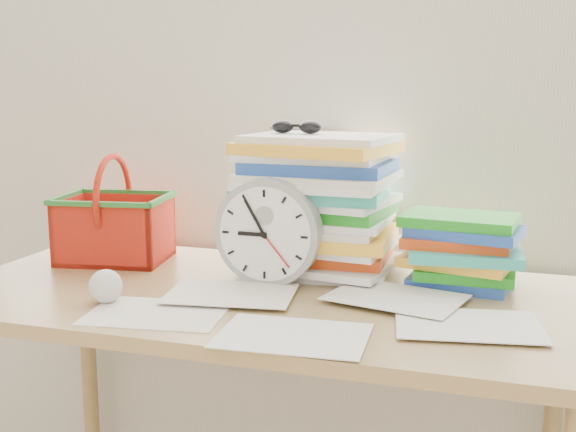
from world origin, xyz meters
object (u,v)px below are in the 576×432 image
(paper_stack, at_px, (318,204))
(book_stack, at_px, (459,251))
(basket, at_px, (114,209))
(desk, at_px, (259,323))
(clock, at_px, (268,232))

(paper_stack, height_order, book_stack, paper_stack)
(paper_stack, height_order, basket, paper_stack)
(desk, bearing_deg, book_stack, 23.08)
(desk, distance_m, book_stack, 0.48)
(paper_stack, bearing_deg, clock, -114.55)
(paper_stack, xyz_separation_m, book_stack, (0.34, -0.04, -0.09))
(desk, height_order, clock, clock)
(clock, bearing_deg, paper_stack, 65.45)
(clock, distance_m, basket, 0.46)
(desk, height_order, paper_stack, paper_stack)
(clock, xyz_separation_m, basket, (-0.46, 0.09, 0.01))
(book_stack, xyz_separation_m, basket, (-0.87, -0.03, 0.05))
(paper_stack, xyz_separation_m, clock, (-0.07, -0.16, -0.04))
(paper_stack, relative_size, book_stack, 1.37)
(book_stack, distance_m, basket, 0.87)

